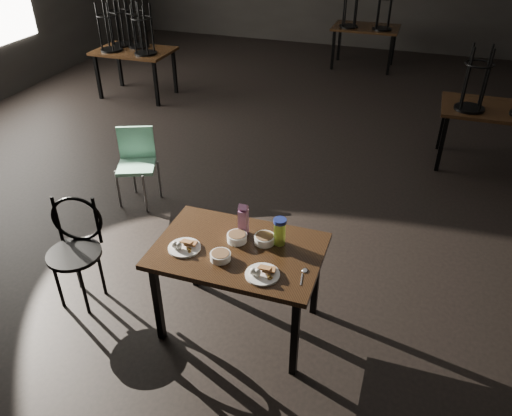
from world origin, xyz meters
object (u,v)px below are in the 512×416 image
(water_bottle, at_px, (280,231))
(main_table, at_px, (238,257))
(juice_carton, at_px, (243,220))
(bentwood_chair, at_px, (76,243))
(school_chair, at_px, (137,159))

(water_bottle, bearing_deg, main_table, -149.35)
(main_table, height_order, juice_carton, juice_carton)
(bentwood_chair, height_order, school_chair, bentwood_chair)
(juice_carton, distance_m, bentwood_chair, 1.39)
(bentwood_chair, bearing_deg, water_bottle, -7.36)
(water_bottle, xyz_separation_m, bentwood_chair, (-1.61, -0.24, -0.32))
(main_table, distance_m, water_bottle, 0.36)
(bentwood_chair, bearing_deg, main_table, -12.19)
(school_chair, bearing_deg, juice_carton, -59.57)
(main_table, bearing_deg, juice_carton, 97.77)
(water_bottle, bearing_deg, bentwood_chair, -171.46)
(water_bottle, height_order, school_chair, water_bottle)
(juice_carton, xyz_separation_m, water_bottle, (0.29, -0.03, -0.01))
(school_chair, bearing_deg, bentwood_chair, -100.30)
(main_table, relative_size, juice_carton, 4.65)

